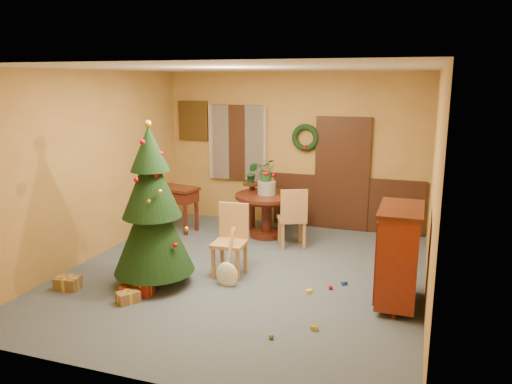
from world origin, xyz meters
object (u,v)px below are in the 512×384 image
at_px(dining_table, 267,207).
at_px(chair_near, 231,237).
at_px(sideboard, 399,253).
at_px(christmas_tree, 152,209).
at_px(writing_desk, 174,197).

height_order(dining_table, chair_near, chair_near).
xyz_separation_m(dining_table, chair_near, (0.06, -1.85, 0.01)).
height_order(chair_near, sideboard, sideboard).
bearing_deg(chair_near, christmas_tree, -140.87).
bearing_deg(dining_table, chair_near, -88.23).
bearing_deg(dining_table, writing_desk, -174.30).
distance_m(christmas_tree, sideboard, 3.23).
relative_size(dining_table, christmas_tree, 0.50).
bearing_deg(writing_desk, chair_near, -42.71).
xyz_separation_m(chair_near, christmas_tree, (-0.86, -0.70, 0.51)).
bearing_deg(chair_near, sideboard, -6.89).
bearing_deg(writing_desk, dining_table, 5.70).
relative_size(writing_desk, sideboard, 0.80).
xyz_separation_m(christmas_tree, writing_desk, (-0.96, 2.37, -0.44)).
height_order(dining_table, sideboard, sideboard).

